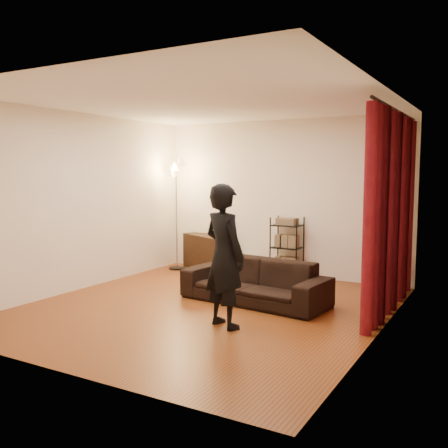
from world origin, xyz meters
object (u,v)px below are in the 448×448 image
Objects in this scene: person at (224,256)px; storage_boxes at (243,265)px; floor_lamp at (176,215)px; sofa at (255,281)px; wire_shelf at (287,248)px; media_cabinet at (208,253)px.

person is 5.13× the size of storage_boxes.
floor_lamp is at bearing -24.03° from person.
sofa is 2.83m from floor_lamp.
floor_lamp is at bearing -171.48° from wire_shelf.
person is (0.17, -1.15, 0.54)m from sofa.
floor_lamp reaches higher than wire_shelf.
wire_shelf is at bearing 7.68° from floor_lamp.
floor_lamp reaches higher than person.
sofa is at bearing -31.91° from floor_lamp.
wire_shelf reaches higher than media_cabinet.
person is 3.60m from floor_lamp.
media_cabinet reaches higher than sofa.
floor_lamp is (-0.55, -0.23, 0.69)m from media_cabinet.
floor_lamp is (-2.32, 1.45, 0.71)m from sofa.
person is 3.25m from storage_boxes.
storage_boxes is at bearing 32.37° from media_cabinet.
wire_shelf is at bearing 104.29° from sofa.
floor_lamp reaches higher than media_cabinet.
person is 1.52× the size of media_cabinet.
wire_shelf reaches higher than sofa.
media_cabinet is at bearing 22.46° from floor_lamp.
media_cabinet is 1.05× the size of wire_shelf.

